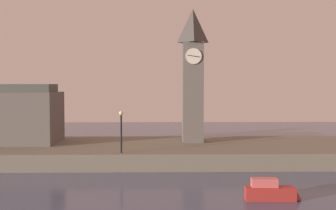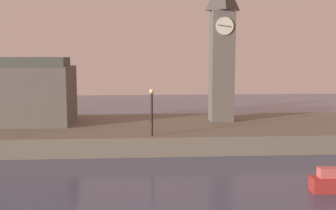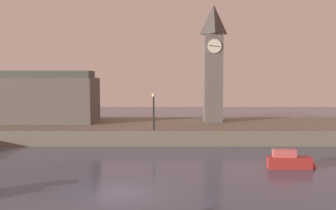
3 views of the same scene
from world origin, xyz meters
name	(u,v)px [view 1 (image 1 of 3)]	position (x,y,z in m)	size (l,w,h in m)	color
far_embankment	(113,152)	(0.00, 20.00, 0.75)	(70.00, 12.00, 1.50)	#6B6051
clock_tower	(193,73)	(7.91, 21.46, 8.47)	(2.25, 2.30, 13.43)	#5B544C
streetlamp	(121,127)	(1.30, 14.84, 3.76)	(0.36, 0.36, 3.59)	black
boat_dinghy_red	(273,192)	(11.76, 5.69, 0.55)	(3.58, 1.04, 1.40)	maroon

